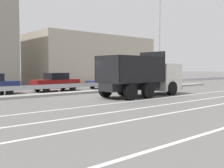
{
  "coord_description": "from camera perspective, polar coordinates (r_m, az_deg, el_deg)",
  "views": [
    {
      "loc": [
        -11.29,
        -14.82,
        2.0
      ],
      "look_at": [
        1.84,
        0.59,
        0.82
      ],
      "focal_mm": 42.0,
      "sensor_mm": 36.0,
      "label": 1
    }
  ],
  "objects": [
    {
      "name": "median_guardrail",
      "position": [
        21.73,
        -9.01,
        -0.47
      ],
      "size": [
        65.96,
        0.09,
        0.78
      ],
      "color": "#9EA0A5",
      "rests_on": "ground_plane"
    },
    {
      "name": "street_lamp_1",
      "position": [
        27.83,
        10.47,
        10.5
      ],
      "size": [
        0.71,
        1.98,
        10.06
      ],
      "color": "#ADADB2",
      "rests_on": "ground_plane"
    },
    {
      "name": "lane_strip_1",
      "position": [
        16.81,
        16.52,
        -3.62
      ],
      "size": [
        65.96,
        0.16,
        0.01
      ],
      "primitive_type": "cube",
      "color": "silver",
      "rests_on": "ground_plane"
    },
    {
      "name": "parked_car_4",
      "position": [
        23.88,
        -12.22,
        0.4
      ],
      "size": [
        4.2,
        1.92,
        1.63
      ],
      "rotation": [
        0.0,
        0.0,
        1.59
      ],
      "color": "maroon",
      "rests_on": "ground_plane"
    },
    {
      "name": "median_road_sign",
      "position": [
        25.95,
        6.62,
        1.32
      ],
      "size": [
        0.69,
        0.16,
        2.1
      ],
      "color": "white",
      "rests_on": "ground_plane"
    },
    {
      "name": "parked_car_5",
      "position": [
        26.93,
        -0.67,
        0.57
      ],
      "size": [
        4.73,
        2.07,
        1.39
      ],
      "rotation": [
        0.0,
        0.0,
        1.61
      ],
      "color": "navy",
      "rests_on": "ground_plane"
    },
    {
      "name": "dump_truck",
      "position": [
        19.93,
        8.06,
        1.11
      ],
      "size": [
        7.2,
        2.97,
        3.28
      ],
      "rotation": [
        0.0,
        0.0,
        -1.53
      ],
      "color": "silver",
      "rests_on": "ground_plane"
    },
    {
      "name": "background_building_1",
      "position": [
        43.01,
        -4.41,
        5.43
      ],
      "size": [
        20.0,
        9.08,
        7.14
      ],
      "primitive_type": "cube",
      "color": "#B7AD99",
      "rests_on": "ground_plane"
    },
    {
      "name": "lane_strip_0",
      "position": [
        18.14,
        10.47,
        -3.03
      ],
      "size": [
        65.96,
        0.16,
        0.01
      ],
      "primitive_type": "cube",
      "color": "silver",
      "rests_on": "ground_plane"
    },
    {
      "name": "lane_strip_2",
      "position": [
        15.86,
        22.3,
        -4.14
      ],
      "size": [
        65.96,
        0.16,
        0.01
      ],
      "primitive_type": "cube",
      "color": "silver",
      "rests_on": "ground_plane"
    },
    {
      "name": "parked_car_6",
      "position": [
        31.37,
        7.09,
        1.06
      ],
      "size": [
        4.8,
        2.0,
        1.52
      ],
      "rotation": [
        0.0,
        0.0,
        -1.51
      ],
      "color": "gray",
      "rests_on": "ground_plane"
    },
    {
      "name": "ground_plane",
      "position": [
        18.74,
        -3.11,
        -2.79
      ],
      "size": [
        320.0,
        320.0,
        0.0
      ],
      "primitive_type": "plane",
      "color": "#605E5B"
    },
    {
      "name": "median_island",
      "position": [
        21.06,
        -7.82,
        -1.89
      ],
      "size": [
        36.28,
        1.1,
        0.18
      ],
      "primitive_type": "cube",
      "color": "gray",
      "rests_on": "ground_plane"
    }
  ]
}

